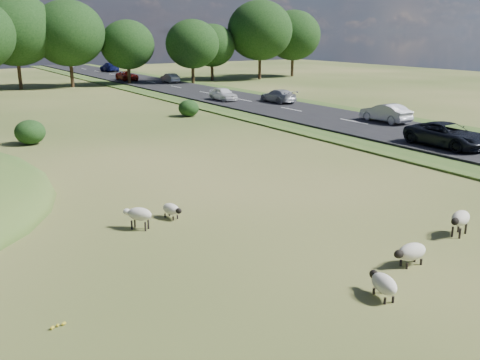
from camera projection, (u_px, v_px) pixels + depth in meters
The scene contains 15 objects.
ground at pixel (83, 143), 34.66m from camera, with size 160.00×160.00×0.00m, color #294816.
road at pixel (254, 103), 53.03m from camera, with size 8.00×150.00×0.25m, color black.
shrubs at pixel (54, 123), 37.99m from camera, with size 24.77×8.26×1.57m.
sheep_0 at pixel (139, 214), 19.46m from camera, with size 1.02×1.10×0.83m.
sheep_1 at pixel (172, 209), 20.64m from camera, with size 0.64×1.07×0.59m.
sheep_2 at pixel (383, 283), 14.43m from camera, with size 0.76×1.24×0.69m.
sheep_4 at pixel (460, 219), 18.82m from camera, with size 1.30×0.83×0.90m.
sheep_5 at pixel (411, 252), 16.43m from camera, with size 1.26×0.60×0.72m.
car_1 at pixel (447, 135), 32.29m from camera, with size 2.40×5.21×1.45m, color black.
car_2 at pixel (110, 67), 93.56m from camera, with size 2.15×5.28×1.53m, color navy.
car_3 at pixel (223, 94), 54.21m from camera, with size 1.55×3.84×1.31m, color white.
car_4 at pixel (127, 76), 76.39m from camera, with size 2.11×4.58×1.27m, color maroon.
car_5 at pixel (278, 96), 52.69m from camera, with size 1.80×4.43×1.28m, color #AEB0B6.
car_6 at pixel (385, 113), 41.19m from camera, with size 1.48×4.26×1.40m, color #ADAEB5.
car_7 at pixel (170, 78), 73.26m from camera, with size 1.31×3.76×1.24m, color #B4B7BC.
Camera 1 is at (-9.45, -14.25, 6.99)m, focal length 40.00 mm.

